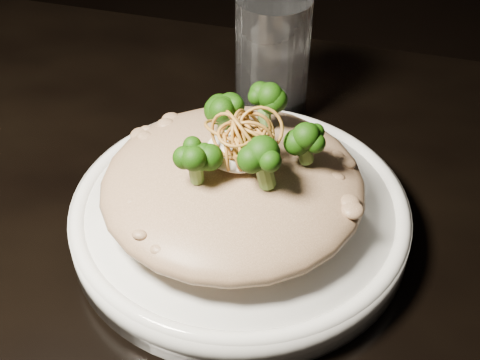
# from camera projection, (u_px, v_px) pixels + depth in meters

# --- Properties ---
(table) EXTENTS (1.10, 0.80, 0.75)m
(table) POSITION_uv_depth(u_px,v_px,m) (268.00, 360.00, 0.56)
(table) COLOR black
(table) RESTS_ON ground
(plate) EXTENTS (0.28, 0.28, 0.03)m
(plate) POSITION_uv_depth(u_px,v_px,m) (240.00, 217.00, 0.55)
(plate) COLOR white
(plate) RESTS_ON table
(risotto) EXTENTS (0.21, 0.21, 0.05)m
(risotto) POSITION_uv_depth(u_px,v_px,m) (233.00, 184.00, 0.53)
(risotto) COLOR brown
(risotto) RESTS_ON plate
(broccoli) EXTENTS (0.12, 0.12, 0.04)m
(broccoli) POSITION_uv_depth(u_px,v_px,m) (244.00, 135.00, 0.50)
(broccoli) COLOR black
(broccoli) RESTS_ON risotto
(cheese) EXTENTS (0.05, 0.05, 0.01)m
(cheese) POSITION_uv_depth(u_px,v_px,m) (239.00, 150.00, 0.51)
(cheese) COLOR white
(cheese) RESTS_ON risotto
(shallots) EXTENTS (0.05, 0.05, 0.03)m
(shallots) POSITION_uv_depth(u_px,v_px,m) (244.00, 130.00, 0.49)
(shallots) COLOR #935F1F
(shallots) RESTS_ON cheese
(drinking_glass) EXTENTS (0.07, 0.07, 0.13)m
(drinking_glass) POSITION_uv_depth(u_px,v_px,m) (272.00, 59.00, 0.65)
(drinking_glass) COLOR white
(drinking_glass) RESTS_ON table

